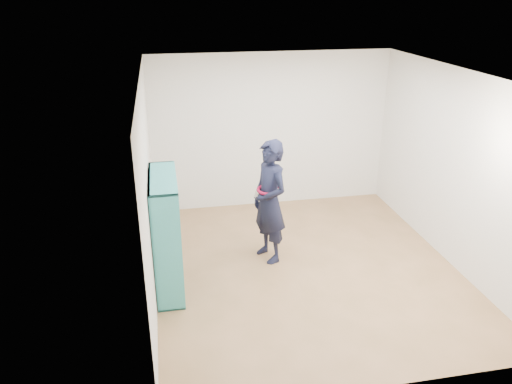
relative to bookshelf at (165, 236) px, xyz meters
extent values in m
plane|color=olive|center=(1.85, 0.09, -0.72)|extent=(4.50, 4.50, 0.00)
plane|color=white|center=(1.85, 0.09, 1.88)|extent=(4.50, 4.50, 0.00)
cube|color=silver|center=(-0.15, 0.09, 0.58)|extent=(0.02, 4.50, 2.60)
cube|color=silver|center=(3.85, 0.09, 0.58)|extent=(0.02, 4.50, 2.60)
cube|color=silver|center=(1.85, 2.34, 0.58)|extent=(4.00, 0.02, 2.60)
cube|color=silver|center=(1.85, -2.16, 0.58)|extent=(4.00, 0.02, 2.60)
cube|color=teal|center=(0.03, -0.54, 0.02)|extent=(0.33, 0.02, 1.49)
cube|color=teal|center=(0.03, 0.55, 0.02)|extent=(0.33, 0.02, 1.49)
cube|color=teal|center=(0.03, 0.00, -0.71)|extent=(0.33, 1.12, 0.02)
cube|color=teal|center=(0.03, 0.00, 0.76)|extent=(0.33, 1.12, 0.02)
cube|color=teal|center=(-0.13, 0.00, 0.02)|extent=(0.02, 1.12, 1.49)
cube|color=teal|center=(0.03, -0.18, 0.02)|extent=(0.30, 0.02, 1.44)
cube|color=teal|center=(0.03, 0.18, 0.02)|extent=(0.30, 0.02, 1.44)
cube|color=teal|center=(0.03, 0.00, -0.34)|extent=(0.30, 1.07, 0.02)
cube|color=teal|center=(0.03, 0.00, 0.02)|extent=(0.30, 1.07, 0.02)
cube|color=teal|center=(0.03, 0.00, 0.39)|extent=(0.30, 1.07, 0.02)
cube|color=beige|center=(0.04, -0.36, -0.66)|extent=(0.20, 0.13, 0.05)
cube|color=black|center=(0.05, -0.41, -0.23)|extent=(0.17, 0.15, 0.19)
cube|color=maroon|center=(0.05, -0.41, 0.14)|extent=(0.17, 0.15, 0.21)
cube|color=silver|center=(0.04, -0.36, 0.42)|extent=(0.20, 0.13, 0.05)
cube|color=navy|center=(0.05, -0.05, -0.56)|extent=(0.17, 0.15, 0.25)
cube|color=brown|center=(0.05, -0.05, -0.20)|extent=(0.17, 0.15, 0.24)
cube|color=#BFB28C|center=(0.04, 0.00, 0.08)|extent=(0.20, 0.13, 0.08)
cube|color=#26594C|center=(0.05, -0.05, 0.49)|extent=(0.17, 0.15, 0.19)
cube|color=beige|center=(0.05, 0.30, -0.57)|extent=(0.17, 0.15, 0.23)
cube|color=black|center=(0.04, 0.35, -0.30)|extent=(0.20, 0.13, 0.05)
cube|color=maroon|center=(0.05, 0.30, 0.16)|extent=(0.17, 0.15, 0.25)
cube|color=silver|center=(0.05, 0.30, 0.50)|extent=(0.17, 0.15, 0.20)
imported|color=black|center=(1.42, 0.46, 0.14)|extent=(0.61, 0.73, 1.72)
torus|color=maroon|center=(1.42, 0.46, 0.31)|extent=(0.46, 0.46, 0.04)
cube|color=silver|center=(1.25, 0.48, 0.25)|extent=(0.06, 0.11, 0.15)
cube|color=black|center=(1.25, 0.48, 0.25)|extent=(0.06, 0.11, 0.14)
camera|label=1|loc=(0.07, -5.55, 2.85)|focal=35.00mm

